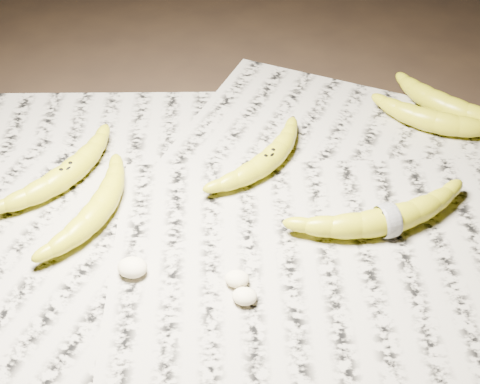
# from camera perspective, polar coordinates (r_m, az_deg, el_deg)

# --- Properties ---
(ground) EXTENTS (3.00, 3.00, 0.00)m
(ground) POSITION_cam_1_polar(r_m,az_deg,el_deg) (0.91, -0.22, -2.50)
(ground) COLOR black
(ground) RESTS_ON ground
(newspaper_patch) EXTENTS (0.90, 0.70, 0.01)m
(newspaper_patch) POSITION_cam_1_polar(r_m,az_deg,el_deg) (0.92, -0.60, -1.19)
(newspaper_patch) COLOR #A9A291
(newspaper_patch) RESTS_ON ground
(banana_left_a) EXTENTS (0.14, 0.20, 0.04)m
(banana_left_a) POSITION_cam_1_polar(r_m,az_deg,el_deg) (0.97, -14.62, 1.61)
(banana_left_a) COLOR gold
(banana_left_a) RESTS_ON newspaper_patch
(banana_left_b) EXTENTS (0.10, 0.19, 0.04)m
(banana_left_b) POSITION_cam_1_polar(r_m,az_deg,el_deg) (0.91, -11.98, -1.30)
(banana_left_b) COLOR gold
(banana_left_b) RESTS_ON newspaper_patch
(banana_center) EXTENTS (0.14, 0.18, 0.03)m
(banana_center) POSITION_cam_1_polar(r_m,az_deg,el_deg) (0.97, 2.41, 2.87)
(banana_center) COLOR gold
(banana_center) RESTS_ON newspaper_patch
(banana_taped) EXTENTS (0.23, 0.15, 0.04)m
(banana_taped) POSITION_cam_1_polar(r_m,az_deg,el_deg) (0.89, 12.49, -2.21)
(banana_taped) COLOR gold
(banana_taped) RESTS_ON newspaper_patch
(banana_upper_a) EXTENTS (0.19, 0.11, 0.04)m
(banana_upper_a) POSITION_cam_1_polar(r_m,az_deg,el_deg) (1.09, 16.40, 5.94)
(banana_upper_a) COLOR gold
(banana_upper_a) RESTS_ON newspaper_patch
(banana_upper_b) EXTENTS (0.19, 0.16, 0.04)m
(banana_upper_b) POSITION_cam_1_polar(r_m,az_deg,el_deg) (1.13, 17.27, 7.13)
(banana_upper_b) COLOR gold
(banana_upper_b) RESTS_ON newspaper_patch
(measuring_tape) EXTENTS (0.02, 0.05, 0.05)m
(measuring_tape) POSITION_cam_1_polar(r_m,az_deg,el_deg) (0.89, 12.49, -2.21)
(measuring_tape) COLOR white
(measuring_tape) RESTS_ON newspaper_patch
(flesh_chunk_a) EXTENTS (0.04, 0.03, 0.02)m
(flesh_chunk_a) POSITION_cam_1_polar(r_m,az_deg,el_deg) (0.84, -9.20, -6.19)
(flesh_chunk_a) COLOR #FFF5C5
(flesh_chunk_a) RESTS_ON newspaper_patch
(flesh_chunk_b) EXTENTS (0.03, 0.03, 0.02)m
(flesh_chunk_b) POSITION_cam_1_polar(r_m,az_deg,el_deg) (0.82, -0.27, -7.23)
(flesh_chunk_b) COLOR #FFF5C5
(flesh_chunk_b) RESTS_ON newspaper_patch
(flesh_chunk_c) EXTENTS (0.03, 0.03, 0.02)m
(flesh_chunk_c) POSITION_cam_1_polar(r_m,az_deg,el_deg) (0.80, 0.39, -8.71)
(flesh_chunk_c) COLOR #FFF5C5
(flesh_chunk_c) RESTS_ON newspaper_patch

